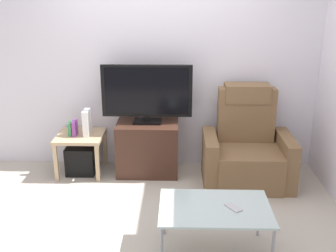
{
  "coord_description": "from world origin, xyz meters",
  "views": [
    {
      "loc": [
        0.21,
        -3.64,
        2.12
      ],
      "look_at": [
        0.1,
        0.5,
        0.7
      ],
      "focal_mm": 43.52,
      "sensor_mm": 36.0,
      "label": 1
    }
  ],
  "objects_px": {
    "tv_stand": "(148,148)",
    "recliner_armchair": "(247,150)",
    "game_console": "(87,122)",
    "television": "(147,93)",
    "coffee_table": "(215,210)",
    "side_table": "(80,141)",
    "book_leftmost": "(71,129)",
    "book_middle": "(75,128)",
    "cell_phone": "(233,207)",
    "subwoofer_box": "(82,159)"
  },
  "relations": [
    {
      "from": "game_console",
      "to": "recliner_armchair",
      "type": "bearing_deg",
      "value": -5.5
    },
    {
      "from": "book_leftmost",
      "to": "game_console",
      "type": "bearing_deg",
      "value": 8.97
    },
    {
      "from": "cell_phone",
      "to": "side_table",
      "type": "bearing_deg",
      "value": 101.7
    },
    {
      "from": "television",
      "to": "book_leftmost",
      "type": "xyz_separation_m",
      "value": [
        -0.89,
        -0.06,
        -0.42
      ]
    },
    {
      "from": "recliner_armchair",
      "to": "coffee_table",
      "type": "height_order",
      "value": "recliner_armchair"
    },
    {
      "from": "television",
      "to": "game_console",
      "type": "distance_m",
      "value": 0.78
    },
    {
      "from": "game_console",
      "to": "coffee_table",
      "type": "height_order",
      "value": "game_console"
    },
    {
      "from": "recliner_armchair",
      "to": "coffee_table",
      "type": "distance_m",
      "value": 1.46
    },
    {
      "from": "cell_phone",
      "to": "book_middle",
      "type": "bearing_deg",
      "value": 102.96
    },
    {
      "from": "cell_phone",
      "to": "television",
      "type": "bearing_deg",
      "value": 82.82
    },
    {
      "from": "coffee_table",
      "to": "book_leftmost",
      "type": "bearing_deg",
      "value": 135.46
    },
    {
      "from": "side_table",
      "to": "coffee_table",
      "type": "xyz_separation_m",
      "value": [
        1.45,
        -1.55,
        0.01
      ]
    },
    {
      "from": "television",
      "to": "book_middle",
      "type": "bearing_deg",
      "value": -176.06
    },
    {
      "from": "television",
      "to": "coffee_table",
      "type": "xyz_separation_m",
      "value": [
        0.66,
        -1.59,
        -0.57
      ]
    },
    {
      "from": "book_leftmost",
      "to": "book_middle",
      "type": "height_order",
      "value": "book_middle"
    },
    {
      "from": "game_console",
      "to": "television",
      "type": "bearing_deg",
      "value": 2.28
    },
    {
      "from": "tv_stand",
      "to": "game_console",
      "type": "relative_size",
      "value": 2.39
    },
    {
      "from": "side_table",
      "to": "subwoofer_box",
      "type": "height_order",
      "value": "side_table"
    },
    {
      "from": "game_console",
      "to": "coffee_table",
      "type": "bearing_deg",
      "value": -48.82
    },
    {
      "from": "recliner_armchair",
      "to": "book_middle",
      "type": "distance_m",
      "value": 1.99
    },
    {
      "from": "subwoofer_box",
      "to": "coffee_table",
      "type": "bearing_deg",
      "value": -46.81
    },
    {
      "from": "television",
      "to": "book_middle",
      "type": "height_order",
      "value": "television"
    },
    {
      "from": "game_console",
      "to": "book_middle",
      "type": "bearing_deg",
      "value": -167.94
    },
    {
      "from": "recliner_armchair",
      "to": "side_table",
      "type": "relative_size",
      "value": 2.0
    },
    {
      "from": "side_table",
      "to": "book_middle",
      "type": "xyz_separation_m",
      "value": [
        -0.05,
        -0.02,
        0.17
      ]
    },
    {
      "from": "side_table",
      "to": "coffee_table",
      "type": "height_order",
      "value": "side_table"
    },
    {
      "from": "tv_stand",
      "to": "television",
      "type": "xyz_separation_m",
      "value": [
        -0.0,
        0.02,
        0.67
      ]
    },
    {
      "from": "television",
      "to": "game_console",
      "type": "bearing_deg",
      "value": -177.72
    },
    {
      "from": "television",
      "to": "subwoofer_box",
      "type": "xyz_separation_m",
      "value": [
        -0.79,
        -0.04,
        -0.81
      ]
    },
    {
      "from": "recliner_armchair",
      "to": "book_middle",
      "type": "xyz_separation_m",
      "value": [
        -1.98,
        0.15,
        0.19
      ]
    },
    {
      "from": "side_table",
      "to": "cell_phone",
      "type": "xyz_separation_m",
      "value": [
        1.6,
        -1.56,
        0.04
      ]
    },
    {
      "from": "recliner_armchair",
      "to": "subwoofer_box",
      "type": "height_order",
      "value": "recliner_armchair"
    },
    {
      "from": "coffee_table",
      "to": "book_middle",
      "type": "bearing_deg",
      "value": 134.53
    },
    {
      "from": "side_table",
      "to": "book_leftmost",
      "type": "distance_m",
      "value": 0.19
    },
    {
      "from": "book_leftmost",
      "to": "game_console",
      "type": "xyz_separation_m",
      "value": [
        0.19,
        0.03,
        0.07
      ]
    },
    {
      "from": "game_console",
      "to": "cell_phone",
      "type": "height_order",
      "value": "game_console"
    },
    {
      "from": "side_table",
      "to": "tv_stand",
      "type": "bearing_deg",
      "value": 1.39
    },
    {
      "from": "television",
      "to": "cell_phone",
      "type": "distance_m",
      "value": 1.87
    },
    {
      "from": "subwoofer_box",
      "to": "game_console",
      "type": "bearing_deg",
      "value": 6.34
    },
    {
      "from": "television",
      "to": "book_leftmost",
      "type": "relative_size",
      "value": 6.4
    },
    {
      "from": "tv_stand",
      "to": "game_console",
      "type": "height_order",
      "value": "game_console"
    },
    {
      "from": "tv_stand",
      "to": "coffee_table",
      "type": "relative_size",
      "value": 0.79
    },
    {
      "from": "tv_stand",
      "to": "recliner_armchair",
      "type": "xyz_separation_m",
      "value": [
        1.14,
        -0.19,
        0.06
      ]
    },
    {
      "from": "book_leftmost",
      "to": "cell_phone",
      "type": "height_order",
      "value": "book_leftmost"
    },
    {
      "from": "book_leftmost",
      "to": "game_console",
      "type": "height_order",
      "value": "game_console"
    },
    {
      "from": "subwoofer_box",
      "to": "tv_stand",
      "type": "bearing_deg",
      "value": 1.39
    },
    {
      "from": "game_console",
      "to": "cell_phone",
      "type": "relative_size",
      "value": 2.0
    },
    {
      "from": "tv_stand",
      "to": "coffee_table",
      "type": "distance_m",
      "value": 1.71
    },
    {
      "from": "subwoofer_box",
      "to": "book_middle",
      "type": "height_order",
      "value": "book_middle"
    },
    {
      "from": "recliner_armchair",
      "to": "game_console",
      "type": "height_order",
      "value": "recliner_armchair"
    }
  ]
}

